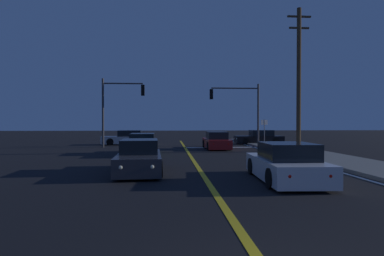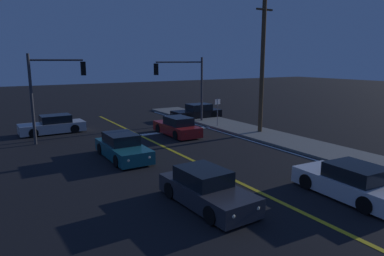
# 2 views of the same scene
# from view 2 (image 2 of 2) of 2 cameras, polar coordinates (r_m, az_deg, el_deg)

# --- Properties ---
(sidewalk_right) EXTENTS (3.20, 42.85, 0.15)m
(sidewalk_right) POSITION_cam_2_polar(r_m,az_deg,el_deg) (21.32, 22.30, -3.83)
(sidewalk_right) COLOR slate
(sidewalk_right) RESTS_ON ground
(lane_line_center) EXTENTS (0.20, 40.47, 0.01)m
(lane_line_center) POSITION_cam_2_polar(r_m,az_deg,el_deg) (16.11, 5.76, -8.02)
(lane_line_center) COLOR gold
(lane_line_center) RESTS_ON ground
(lane_line_edge_right) EXTENTS (0.16, 40.47, 0.01)m
(lane_line_edge_right) POSITION_cam_2_polar(r_m,az_deg,el_deg) (19.92, 19.08, -4.83)
(lane_line_edge_right) COLOR white
(lane_line_edge_right) RESTS_ON ground
(stop_bar) EXTENTS (5.95, 0.50, 0.01)m
(stop_bar) POSITION_cam_2_polar(r_m,az_deg,el_deg) (26.15, -2.66, -0.49)
(stop_bar) COLOR white
(stop_bar) RESTS_ON ground
(car_far_approaching_black) EXTENTS (4.57, 1.95, 1.34)m
(car_far_approaching_black) POSITION_cam_2_polar(r_m,az_deg,el_deg) (31.68, 0.84, 2.63)
(car_far_approaching_black) COLOR black
(car_far_approaching_black) RESTS_ON ground
(car_parked_curb_white) EXTENTS (2.14, 4.43, 1.34)m
(car_parked_curb_white) POSITION_cam_2_polar(r_m,az_deg,el_deg) (14.98, 24.86, -8.21)
(car_parked_curb_white) COLOR silver
(car_parked_curb_white) RESTS_ON ground
(car_mid_block_silver) EXTENTS (4.60, 1.94, 1.34)m
(car_mid_block_silver) POSITION_cam_2_polar(r_m,az_deg,el_deg) (27.27, -22.08, 0.41)
(car_mid_block_silver) COLOR #B2B5BA
(car_mid_block_silver) RESTS_ON ground
(car_following_oncoming_charcoal) EXTENTS (1.97, 4.35, 1.34)m
(car_following_oncoming_charcoal) POSITION_cam_2_polar(r_m,az_deg,el_deg) (12.92, 2.35, -10.19)
(car_following_oncoming_charcoal) COLOR #2D2D33
(car_following_oncoming_charcoal) RESTS_ON ground
(car_lead_oncoming_red) EXTENTS (1.81, 4.47, 1.34)m
(car_lead_oncoming_red) POSITION_cam_2_polar(r_m,az_deg,el_deg) (24.69, -2.49, 0.18)
(car_lead_oncoming_red) COLOR maroon
(car_lead_oncoming_red) RESTS_ON ground
(car_side_waiting_teal) EXTENTS (1.88, 4.64, 1.34)m
(car_side_waiting_teal) POSITION_cam_2_polar(r_m,az_deg,el_deg) (19.26, -11.47, -3.19)
(car_side_waiting_teal) COLOR #195960
(car_side_waiting_teal) RESTS_ON ground
(traffic_signal_near_right) EXTENTS (4.50, 0.28, 5.55)m
(traffic_signal_near_right) POSITION_cam_2_polar(r_m,az_deg,el_deg) (28.70, -1.18, 8.08)
(traffic_signal_near_right) COLOR #38383D
(traffic_signal_near_right) RESTS_ON ground
(traffic_signal_far_left) EXTENTS (3.51, 0.28, 5.71)m
(traffic_signal_far_left) POSITION_cam_2_polar(r_m,az_deg,el_deg) (23.78, -22.28, 6.72)
(traffic_signal_far_left) COLOR #38383D
(traffic_signal_far_left) RESTS_ON ground
(utility_pole_right) EXTENTS (1.70, 0.31, 10.12)m
(utility_pole_right) POSITION_cam_2_polar(r_m,az_deg,el_deg) (25.23, 11.63, 10.86)
(utility_pole_right) COLOR #4C3823
(utility_pole_right) RESTS_ON ground
(street_sign_corner) EXTENTS (0.56, 0.12, 2.32)m
(street_sign_corner) POSITION_cam_2_polar(r_m,az_deg,el_deg) (27.28, 4.26, 3.31)
(street_sign_corner) COLOR slate
(street_sign_corner) RESTS_ON ground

